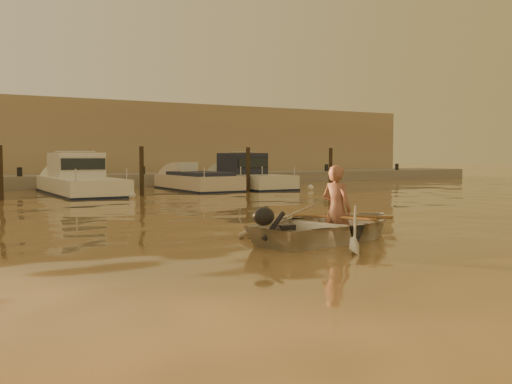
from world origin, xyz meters
TOP-DOWN VIEW (x-y plane):
  - ground_plane at (0.00, 0.00)m, footprint 160.00×160.00m
  - dinghy at (-1.03, 0.15)m, footprint 4.49×3.75m
  - person at (-0.93, 0.18)m, footprint 0.58×0.73m
  - outboard_motor at (-2.46, -0.28)m, footprint 0.98×0.64m
  - oar_port at (-0.79, 0.22)m, footprint 1.06×1.87m
  - oar_starboard at (-0.98, 0.17)m, footprint 0.30×2.09m
  - moored_boat_2 at (-2.17, 16.00)m, footprint 2.37×7.92m
  - moored_boat_3 at (3.28, 16.00)m, footprint 2.22×6.34m
  - moored_boat_4 at (6.03, 16.00)m, footprint 2.17×6.72m
  - piling_1 at (-5.50, 13.80)m, footprint 0.18×0.18m
  - piling_2 at (-0.20, 13.80)m, footprint 0.18×0.18m
  - piling_3 at (4.80, 13.80)m, footprint 0.18×0.18m
  - piling_4 at (9.50, 13.80)m, footprint 0.18×0.18m
  - fender_c at (-1.06, 12.47)m, footprint 0.30×0.30m
  - fender_d at (3.96, 14.10)m, footprint 0.30×0.30m
  - fender_e at (7.94, 13.30)m, footprint 0.30×0.30m
  - quay at (0.00, 21.50)m, footprint 52.00×4.00m
  - waterfront_building at (0.00, 27.00)m, footprint 46.00×7.00m

SIDE VIEW (x-z plane):
  - ground_plane at x=0.00m, z-range 0.00..0.00m
  - fender_c at x=-1.06m, z-range -0.05..0.25m
  - fender_d at x=3.96m, z-range -0.05..0.25m
  - fender_e at x=7.94m, z-range -0.05..0.25m
  - quay at x=0.00m, z-range -0.35..0.65m
  - moored_boat_3 at x=3.28m, z-range -0.25..0.70m
  - dinghy at x=-1.03m, z-range -0.12..0.68m
  - outboard_motor at x=-2.46m, z-range -0.07..0.63m
  - oar_port at x=-0.79m, z-range 0.35..0.49m
  - oar_starboard at x=-0.98m, z-range 0.35..0.49m
  - person at x=-0.93m, z-range -0.30..1.44m
  - moored_boat_2 at x=-2.17m, z-range -0.25..1.50m
  - moored_boat_4 at x=6.03m, z-range -0.25..1.50m
  - piling_1 at x=-5.50m, z-range -0.20..2.00m
  - piling_2 at x=-0.20m, z-range -0.20..2.00m
  - piling_3 at x=4.80m, z-range -0.20..2.00m
  - piling_4 at x=9.50m, z-range -0.20..2.00m
  - waterfront_building at x=0.00m, z-range 0.00..4.80m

